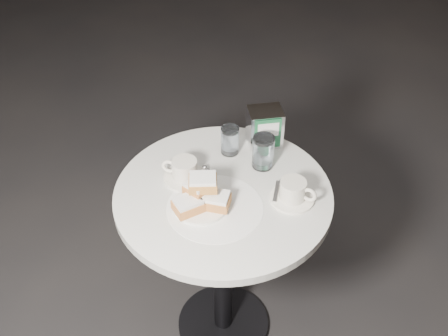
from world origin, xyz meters
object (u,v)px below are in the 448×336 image
(coffee_cup_left, at_px, (184,171))
(water_glass_left, at_px, (230,141))
(beignet_plate, at_px, (201,197))
(napkin_dispenser, at_px, (265,127))
(cafe_table, at_px, (223,234))
(coffee_cup_right, at_px, (293,192))
(water_glass_right, at_px, (263,152))

(coffee_cup_left, distance_m, water_glass_left, 0.20)
(beignet_plate, xyz_separation_m, napkin_dispenser, (0.16, 0.35, 0.03))
(cafe_table, xyz_separation_m, coffee_cup_left, (-0.13, 0.05, 0.23))
(napkin_dispenser, bearing_deg, coffee_cup_right, -84.91)
(beignet_plate, relative_size, coffee_cup_right, 1.24)
(coffee_cup_left, bearing_deg, napkin_dispenser, 48.27)
(cafe_table, bearing_deg, water_glass_right, 53.57)
(coffee_cup_right, height_order, water_glass_right, water_glass_right)
(coffee_cup_left, xyz_separation_m, water_glass_right, (0.25, 0.10, 0.02))
(water_glass_right, bearing_deg, beignet_plate, -126.94)
(napkin_dispenser, bearing_deg, cafe_table, -128.51)
(coffee_cup_left, distance_m, coffee_cup_right, 0.36)
(beignet_plate, bearing_deg, cafe_table, 52.02)
(coffee_cup_right, xyz_separation_m, water_glass_right, (-0.11, 0.15, 0.02))
(cafe_table, xyz_separation_m, coffee_cup_right, (0.22, -0.00, 0.23))
(beignet_plate, height_order, coffee_cup_right, beignet_plate)
(cafe_table, xyz_separation_m, napkin_dispenser, (0.10, 0.28, 0.27))
(water_glass_right, bearing_deg, coffee_cup_left, -157.21)
(beignet_plate, relative_size, water_glass_right, 1.88)
(cafe_table, relative_size, beignet_plate, 3.40)
(water_glass_right, distance_m, napkin_dispenser, 0.13)
(coffee_cup_left, relative_size, water_glass_left, 1.53)
(coffee_cup_left, height_order, water_glass_right, water_glass_right)
(water_glass_right, bearing_deg, coffee_cup_right, -54.11)
(cafe_table, bearing_deg, coffee_cup_right, -0.03)
(coffee_cup_left, relative_size, water_glass_right, 1.32)
(coffee_cup_right, bearing_deg, napkin_dispenser, 130.51)
(water_glass_left, distance_m, napkin_dispenser, 0.13)
(coffee_cup_left, height_order, water_glass_left, water_glass_left)
(beignet_plate, bearing_deg, coffee_cup_right, 14.65)
(cafe_table, relative_size, coffee_cup_left, 4.83)
(beignet_plate, height_order, napkin_dispenser, napkin_dispenser)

